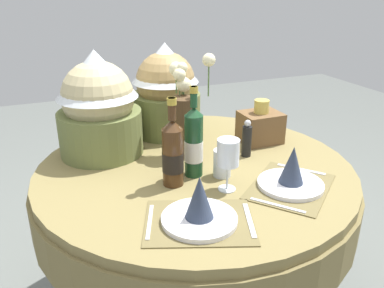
# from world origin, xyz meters

# --- Properties ---
(dining_table) EXTENTS (1.31, 1.31, 0.78)m
(dining_table) POSITION_xyz_m (0.00, 0.00, 0.64)
(dining_table) COLOR olive
(dining_table) RESTS_ON ground
(place_setting_left) EXTENTS (0.41, 0.36, 0.16)m
(place_setting_left) POSITION_xyz_m (-0.15, -0.39, 0.83)
(place_setting_left) COLOR brown
(place_setting_left) RESTS_ON dining_table
(place_setting_right) EXTENTS (0.43, 0.42, 0.16)m
(place_setting_right) POSITION_xyz_m (0.25, -0.31, 0.83)
(place_setting_right) COLOR brown
(place_setting_right) RESTS_ON dining_table
(flower_vase) EXTENTS (0.18, 0.16, 0.43)m
(flower_vase) POSITION_xyz_m (-0.00, 0.12, 0.96)
(flower_vase) COLOR #47331E
(flower_vase) RESTS_ON dining_table
(wine_bottle_left) EXTENTS (0.07, 0.07, 0.35)m
(wine_bottle_left) POSITION_xyz_m (-0.04, -0.08, 0.92)
(wine_bottle_left) COLOR #194223
(wine_bottle_left) RESTS_ON dining_table
(wine_bottle_rear) EXTENTS (0.08, 0.08, 0.33)m
(wine_bottle_rear) POSITION_xyz_m (-0.14, -0.12, 0.90)
(wine_bottle_rear) COLOR #422814
(wine_bottle_rear) RESTS_ON dining_table
(wine_glass_right) EXTENTS (0.08, 0.08, 0.19)m
(wine_glass_right) POSITION_xyz_m (0.03, -0.23, 0.92)
(wine_glass_right) COLOR silver
(wine_glass_right) RESTS_ON dining_table
(tumbler_near_left) EXTENTS (0.07, 0.07, 0.11)m
(tumbler_near_left) POSITION_xyz_m (0.06, -0.13, 0.83)
(tumbler_near_left) COLOR silver
(tumbler_near_left) RESTS_ON dining_table
(pepper_mill) EXTENTS (0.04, 0.04, 0.16)m
(pepper_mill) POSITION_xyz_m (0.24, -0.00, 0.85)
(pepper_mill) COLOR black
(pepper_mill) RESTS_ON dining_table
(gift_tub_back_left) EXTENTS (0.35, 0.35, 0.45)m
(gift_tub_back_left) POSITION_xyz_m (-0.33, 0.27, 1.01)
(gift_tub_back_left) COLOR olive
(gift_tub_back_left) RESTS_ON dining_table
(gift_tub_back_centre) EXTENTS (0.33, 0.33, 0.44)m
(gift_tub_back_centre) POSITION_xyz_m (0.02, 0.41, 1.01)
(gift_tub_back_centre) COLOR olive
(gift_tub_back_centre) RESTS_ON dining_table
(woven_basket_side_right) EXTENTS (0.18, 0.15, 0.20)m
(woven_basket_side_right) POSITION_xyz_m (0.38, 0.12, 0.86)
(woven_basket_side_right) COLOR brown
(woven_basket_side_right) RESTS_ON dining_table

